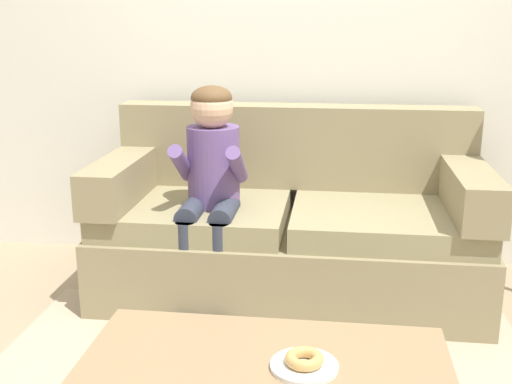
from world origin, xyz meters
The scene contains 8 objects.
ground centered at (0.00, 0.00, 0.00)m, with size 10.00×10.00×0.00m, color #9E896B.
wall_back centered at (0.00, 1.40, 1.40)m, with size 8.00×0.10×2.80m, color silver.
couch centered at (0.06, 0.85, 0.35)m, with size 1.94×0.90×0.95m.
coffee_table centered at (0.08, -0.51, 0.35)m, with size 1.16×0.50×0.38m.
person_child centered at (-0.32, 0.64, 0.67)m, with size 0.34×0.58×1.10m.
plate centered at (0.21, -0.58, 0.39)m, with size 0.21×0.21×0.01m, color white.
donut centered at (0.21, -0.58, 0.42)m, with size 0.12×0.12×0.04m, color tan.
toy_controller centered at (0.53, -0.01, 0.03)m, with size 0.23×0.09×0.05m.
Camera 1 is at (0.28, -2.31, 1.42)m, focal length 44.64 mm.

